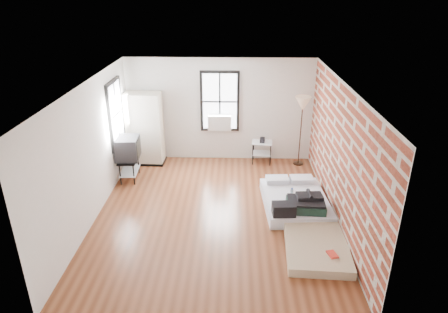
{
  "coord_description": "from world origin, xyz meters",
  "views": [
    {
      "loc": [
        0.39,
        -7.32,
        4.56
      ],
      "look_at": [
        0.19,
        0.3,
        1.22
      ],
      "focal_mm": 32.0,
      "sensor_mm": 36.0,
      "label": 1
    }
  ],
  "objects_px": {
    "mattress_main": "(295,200)",
    "wardrobe": "(145,129)",
    "side_table": "(262,146)",
    "floor_lamp": "(303,107)",
    "mattress_bare": "(312,230)",
    "tv_stand": "(128,149)"
  },
  "relations": [
    {
      "from": "wardrobe",
      "to": "tv_stand",
      "type": "relative_size",
      "value": 1.76
    },
    {
      "from": "floor_lamp",
      "to": "side_table",
      "type": "bearing_deg",
      "value": 175.99
    },
    {
      "from": "mattress_bare",
      "to": "side_table",
      "type": "distance_m",
      "value": 3.57
    },
    {
      "from": "wardrobe",
      "to": "floor_lamp",
      "type": "distance_m",
      "value": 4.2
    },
    {
      "from": "wardrobe",
      "to": "side_table",
      "type": "bearing_deg",
      "value": 3.76
    },
    {
      "from": "wardrobe",
      "to": "side_table",
      "type": "xyz_separation_m",
      "value": [
        3.15,
        0.07,
        -0.49
      ]
    },
    {
      "from": "mattress_bare",
      "to": "floor_lamp",
      "type": "xyz_separation_m",
      "value": [
        0.22,
        3.4,
        1.48
      ]
    },
    {
      "from": "mattress_main",
      "to": "tv_stand",
      "type": "height_order",
      "value": "tv_stand"
    },
    {
      "from": "floor_lamp",
      "to": "tv_stand",
      "type": "relative_size",
      "value": 1.7
    },
    {
      "from": "mattress_main",
      "to": "side_table",
      "type": "xyz_separation_m",
      "value": [
        -0.59,
        2.36,
        0.32
      ]
    },
    {
      "from": "mattress_bare",
      "to": "tv_stand",
      "type": "height_order",
      "value": "tv_stand"
    },
    {
      "from": "mattress_main",
      "to": "mattress_bare",
      "type": "distance_m",
      "value": 1.12
    },
    {
      "from": "side_table",
      "to": "mattress_bare",
      "type": "bearing_deg",
      "value": -77.28
    },
    {
      "from": "mattress_main",
      "to": "side_table",
      "type": "distance_m",
      "value": 2.46
    },
    {
      "from": "mattress_main",
      "to": "floor_lamp",
      "type": "relative_size",
      "value": 1.01
    },
    {
      "from": "mattress_bare",
      "to": "wardrobe",
      "type": "distance_m",
      "value": 5.26
    },
    {
      "from": "mattress_main",
      "to": "wardrobe",
      "type": "xyz_separation_m",
      "value": [
        -3.75,
        2.29,
        0.81
      ]
    },
    {
      "from": "mattress_main",
      "to": "side_table",
      "type": "bearing_deg",
      "value": 100.68
    },
    {
      "from": "wardrobe",
      "to": "tv_stand",
      "type": "xyz_separation_m",
      "value": [
        -0.21,
        -1.02,
        -0.17
      ]
    },
    {
      "from": "mattress_bare",
      "to": "side_table",
      "type": "height_order",
      "value": "side_table"
    },
    {
      "from": "mattress_main",
      "to": "mattress_bare",
      "type": "height_order",
      "value": "mattress_main"
    },
    {
      "from": "side_table",
      "to": "floor_lamp",
      "type": "height_order",
      "value": "floor_lamp"
    }
  ]
}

